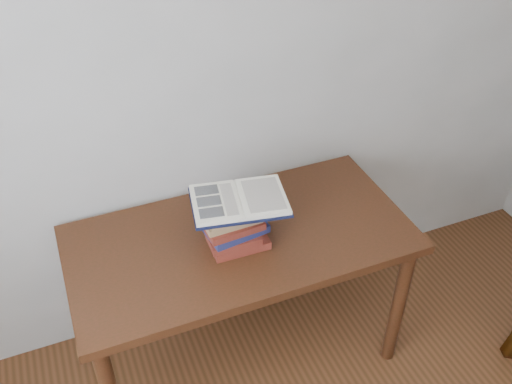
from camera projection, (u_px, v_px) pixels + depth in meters
name	position (u px, v px, depth m)	size (l,w,h in m)	color
desk	(241.00, 254.00, 2.28)	(1.34, 0.67, 0.72)	#431E10
book_stack	(234.00, 225.00, 2.13)	(0.24, 0.19, 0.18)	maroon
open_book	(239.00, 200.00, 2.08)	(0.39, 0.30, 0.03)	black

